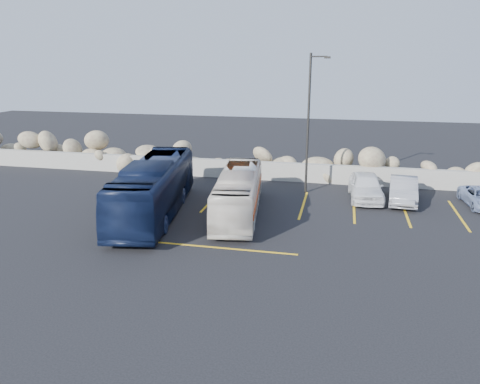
% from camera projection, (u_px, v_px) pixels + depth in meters
% --- Properties ---
extents(ground, '(90.00, 90.00, 0.00)m').
position_uv_depth(ground, '(226.00, 250.00, 19.50)').
color(ground, black).
rests_on(ground, ground).
extents(seawall, '(60.00, 0.40, 1.20)m').
position_uv_depth(seawall, '(271.00, 171.00, 30.59)').
color(seawall, gray).
rests_on(seawall, ground).
extents(riprap_pile, '(54.00, 2.80, 2.60)m').
position_uv_depth(riprap_pile, '(274.00, 157.00, 31.52)').
color(riprap_pile, '#8F775E').
rests_on(riprap_pile, ground).
extents(parking_lines, '(18.16, 9.36, 0.01)m').
position_uv_depth(parking_lines, '(341.00, 216.00, 23.75)').
color(parking_lines, gold).
rests_on(parking_lines, ground).
extents(lamppost, '(1.14, 0.18, 8.00)m').
position_uv_depth(lamppost, '(309.00, 120.00, 26.68)').
color(lamppost, '#292825').
rests_on(lamppost, ground).
extents(vintage_bus, '(2.99, 8.43, 2.30)m').
position_uv_depth(vintage_bus, '(238.00, 193.00, 23.62)').
color(vintage_bus, silver).
rests_on(vintage_bus, ground).
extents(tour_coach, '(3.92, 10.33, 2.81)m').
position_uv_depth(tour_coach, '(154.00, 188.00, 23.59)').
color(tour_coach, '#101A37').
rests_on(tour_coach, ground).
extents(car_a, '(2.03, 4.48, 1.49)m').
position_uv_depth(car_a, '(366.00, 186.00, 26.37)').
color(car_a, white).
rests_on(car_a, ground).
extents(car_b, '(1.81, 4.26, 1.37)m').
position_uv_depth(car_b, '(403.00, 190.00, 25.86)').
color(car_b, '#A4A3A7').
rests_on(car_b, ground).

